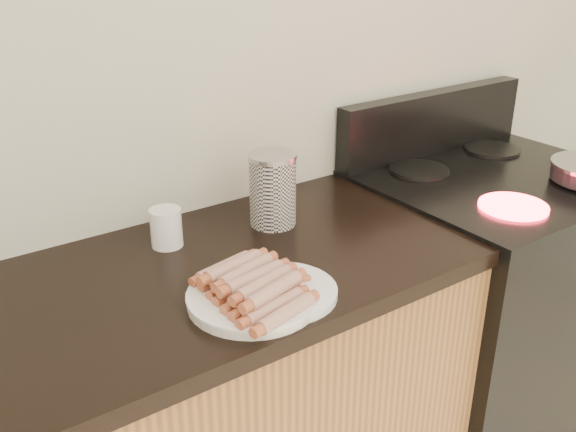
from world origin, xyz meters
TOP-DOWN VIEW (x-y plane):
  - wall_back at (0.00, 2.00)m, footprint 4.00×0.04m
  - stove at (0.78, 1.68)m, footprint 0.76×0.65m
  - stove_panel at (0.78, 1.96)m, footprint 0.76×0.06m
  - burner_near_left at (0.61, 1.51)m, footprint 0.18×0.18m
  - burner_far_left at (0.61, 1.84)m, footprint 0.18×0.18m
  - burner_far_right at (0.95, 1.84)m, footprint 0.18×0.18m
  - main_plate at (-0.19, 1.52)m, footprint 0.28×0.28m
  - side_plate at (-0.13, 1.51)m, footprint 0.27×0.27m
  - hotdog_pile at (-0.19, 1.52)m, footprint 0.14×0.27m
  - plain_sausages at (-0.13, 1.51)m, footprint 0.12×0.04m
  - canister at (0.05, 1.81)m, footprint 0.12×0.12m
  - mug at (-0.22, 1.85)m, footprint 0.09×0.09m

SIDE VIEW (x-z plane):
  - stove at x=0.78m, z-range 0.00..0.91m
  - side_plate at x=-0.13m, z-range 0.90..0.92m
  - main_plate at x=-0.19m, z-range 0.90..0.92m
  - burner_near_left at x=0.61m, z-range 0.91..0.92m
  - burner_far_left at x=0.61m, z-range 0.91..0.92m
  - burner_far_right at x=0.95m, z-range 0.91..0.92m
  - plain_sausages at x=-0.13m, z-range 0.92..0.93m
  - hotdog_pile at x=-0.19m, z-range 0.91..0.97m
  - mug at x=-0.22m, z-range 0.90..0.99m
  - canister at x=0.05m, z-range 0.90..1.09m
  - stove_panel at x=0.78m, z-range 0.91..1.11m
  - wall_back at x=0.00m, z-range 0.00..2.60m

